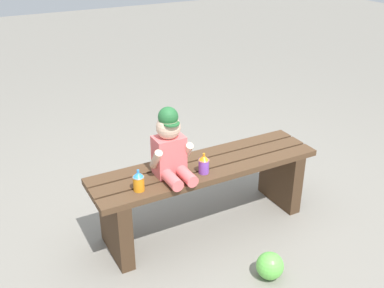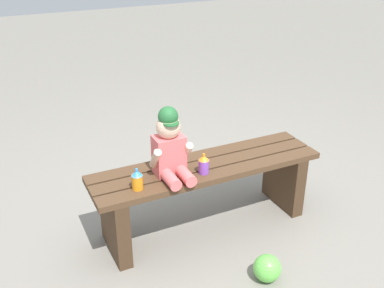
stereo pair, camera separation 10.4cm
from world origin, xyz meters
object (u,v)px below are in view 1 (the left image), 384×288
Objects in this scene: sippy_cup_left at (139,181)px; toy_ball at (270,266)px; sippy_cup_right at (204,164)px; child_figure at (170,147)px; park_bench at (205,185)px.

toy_ball is (0.54, -0.49, -0.43)m from sippy_cup_left.
sippy_cup_right is at bearing 105.97° from toy_ball.
child_figure is at bearing 16.67° from sippy_cup_left.
park_bench is 0.62m from toy_ball.
toy_ball is at bearing -60.41° from child_figure.
sippy_cup_left is 0.40m from sippy_cup_right.
sippy_cup_left is 1.00× the size of sippy_cup_right.
child_figure is 3.26× the size of sippy_cup_left.
child_figure is 2.70× the size of toy_ball.
child_figure reaches higher than toy_ball.
child_figure is (-0.24, -0.02, 0.32)m from park_bench.
child_figure is at bearing 119.59° from toy_ball.
sippy_cup_left is at bearing 180.00° from sippy_cup_right.
sippy_cup_left is (-0.46, -0.09, 0.21)m from park_bench.
park_bench is 9.37× the size of toy_ball.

